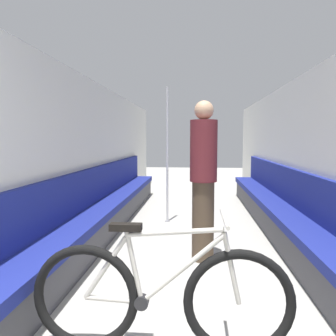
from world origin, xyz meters
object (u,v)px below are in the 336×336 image
object	(u,v)px
bicycle	(160,297)
passenger_standing	(203,179)
bench_seat_row_left	(103,212)
bench_seat_row_right	(284,216)
grab_pole_near	(167,157)

from	to	relation	value
bicycle	passenger_standing	xyz separation A→B (m)	(0.30, 1.65, 0.56)
bench_seat_row_left	passenger_standing	distance (m)	1.78
bench_seat_row_right	grab_pole_near	size ratio (longest dim) A/B	3.14
bicycle	grab_pole_near	xyz separation A→B (m)	(-0.25, 3.32, 0.70)
bench_seat_row_left	bicycle	xyz separation A→B (m)	(1.11, -2.55, 0.06)
bench_seat_row_right	grab_pole_near	bearing A→B (deg)	155.01
bicycle	passenger_standing	world-z (taller)	passenger_standing
bench_seat_row_right	passenger_standing	bearing A→B (deg)	-141.15
bicycle	grab_pole_near	world-z (taller)	grab_pole_near
bench_seat_row_right	bicycle	world-z (taller)	bench_seat_row_right
bench_seat_row_right	grab_pole_near	distance (m)	1.99
bench_seat_row_right	bench_seat_row_left	bearing A→B (deg)	180.00
bench_seat_row_left	bicycle	world-z (taller)	bench_seat_row_left
bench_seat_row_left	passenger_standing	size ratio (longest dim) A/B	3.87
bench_seat_row_right	bicycle	size ratio (longest dim) A/B	4.13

